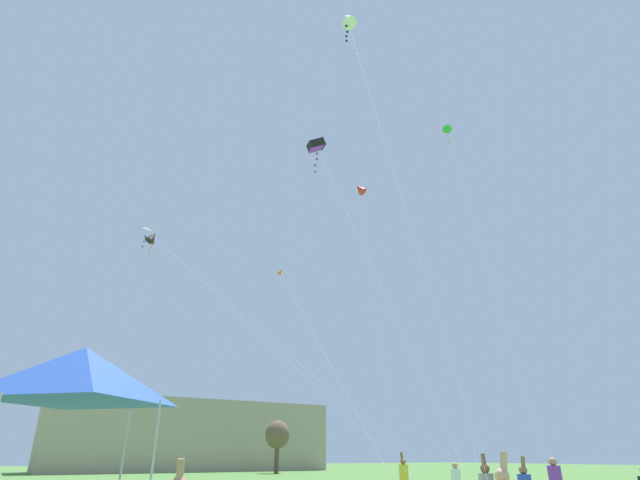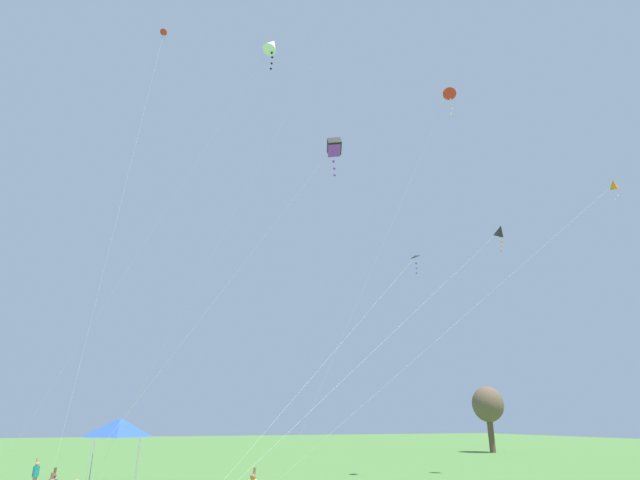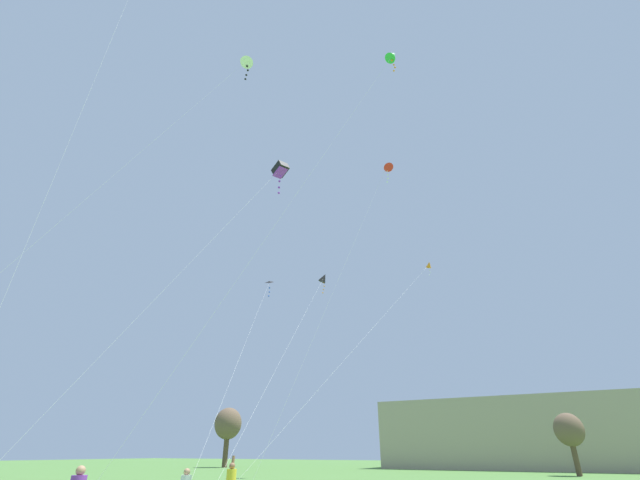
{
  "view_description": "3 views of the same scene",
  "coord_description": "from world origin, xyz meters",
  "px_view_note": "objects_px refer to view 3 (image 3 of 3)",
  "views": [
    {
      "loc": [
        -9.12,
        -9.96,
        1.8
      ],
      "look_at": [
        2.84,
        9.54,
        11.72
      ],
      "focal_mm": 28.0,
      "sensor_mm": 36.0,
      "label": 1
    },
    {
      "loc": [
        30.31,
        2.78,
        3.95
      ],
      "look_at": [
        6.22,
        11.7,
        13.23
      ],
      "focal_mm": 28.0,
      "sensor_mm": 36.0,
      "label": 2
    },
    {
      "loc": [
        19.33,
        -7.42,
        2.11
      ],
      "look_at": [
        8.17,
        12.91,
        13.6
      ],
      "focal_mm": 24.0,
      "sensor_mm": 36.0,
      "label": 3
    }
  ],
  "objects_px": {
    "kite_black_delta_1": "(269,283)",
    "kite_black_diamond_4": "(323,278)",
    "kite_black_box_6": "(280,170)",
    "kite_red_diamond_5": "(387,166)",
    "kite_white_diamond_3": "(248,60)",
    "kite_orange_diamond_0": "(428,266)",
    "kite_green_diamond_2": "(392,56)"
  },
  "relations": [
    {
      "from": "kite_black_delta_1",
      "to": "kite_black_diamond_4",
      "type": "xyz_separation_m",
      "value": [
        1.89,
        7.24,
        2.62
      ]
    },
    {
      "from": "kite_black_diamond_4",
      "to": "kite_black_box_6",
      "type": "xyz_separation_m",
      "value": [
        5.79,
        -17.23,
        1.29
      ]
    },
    {
      "from": "kite_green_diamond_2",
      "to": "kite_red_diamond_5",
      "type": "height_order",
      "value": "kite_green_diamond_2"
    },
    {
      "from": "kite_white_diamond_3",
      "to": "kite_black_box_6",
      "type": "relative_size",
      "value": 1.34
    },
    {
      "from": "kite_black_diamond_4",
      "to": "kite_black_delta_1",
      "type": "bearing_deg",
      "value": -104.61
    },
    {
      "from": "kite_green_diamond_2",
      "to": "kite_black_diamond_4",
      "type": "xyz_separation_m",
      "value": [
        -15.37,
        19.64,
        -4.87
      ]
    },
    {
      "from": "kite_red_diamond_5",
      "to": "kite_green_diamond_2",
      "type": "bearing_deg",
      "value": -65.23
    },
    {
      "from": "kite_black_diamond_4",
      "to": "kite_black_box_6",
      "type": "bearing_deg",
      "value": -71.41
    },
    {
      "from": "kite_black_delta_1",
      "to": "kite_black_box_6",
      "type": "height_order",
      "value": "kite_black_box_6"
    },
    {
      "from": "kite_orange_diamond_0",
      "to": "kite_black_box_6",
      "type": "bearing_deg",
      "value": -109.96
    },
    {
      "from": "kite_black_delta_1",
      "to": "kite_red_diamond_5",
      "type": "height_order",
      "value": "kite_red_diamond_5"
    },
    {
      "from": "kite_orange_diamond_0",
      "to": "kite_black_box_6",
      "type": "xyz_separation_m",
      "value": [
        -5.82,
        -16.04,
        2.62
      ]
    },
    {
      "from": "kite_orange_diamond_0",
      "to": "kite_red_diamond_5",
      "type": "bearing_deg",
      "value": -86.67
    },
    {
      "from": "kite_orange_diamond_0",
      "to": "kite_black_box_6",
      "type": "relative_size",
      "value": 1.05
    },
    {
      "from": "kite_black_delta_1",
      "to": "kite_black_box_6",
      "type": "distance_m",
      "value": 13.2
    },
    {
      "from": "kite_white_diamond_3",
      "to": "kite_red_diamond_5",
      "type": "height_order",
      "value": "kite_white_diamond_3"
    },
    {
      "from": "kite_white_diamond_3",
      "to": "kite_black_diamond_4",
      "type": "height_order",
      "value": "kite_white_diamond_3"
    },
    {
      "from": "kite_black_diamond_4",
      "to": "kite_red_diamond_5",
      "type": "relative_size",
      "value": 1.16
    },
    {
      "from": "kite_black_delta_1",
      "to": "kite_green_diamond_2",
      "type": "distance_m",
      "value": 22.53
    },
    {
      "from": "kite_orange_diamond_0",
      "to": "kite_white_diamond_3",
      "type": "bearing_deg",
      "value": -106.85
    },
    {
      "from": "kite_white_diamond_3",
      "to": "kite_red_diamond_5",
      "type": "distance_m",
      "value": 12.48
    },
    {
      "from": "kite_black_delta_1",
      "to": "kite_green_diamond_2",
      "type": "bearing_deg",
      "value": -35.7
    },
    {
      "from": "kite_red_diamond_5",
      "to": "kite_black_box_6",
      "type": "xyz_separation_m",
      "value": [
        -6.51,
        -4.23,
        -0.77
      ]
    },
    {
      "from": "kite_green_diamond_2",
      "to": "kite_red_diamond_5",
      "type": "relative_size",
      "value": 1.13
    },
    {
      "from": "kite_green_diamond_2",
      "to": "kite_white_diamond_3",
      "type": "relative_size",
      "value": 0.87
    },
    {
      "from": "kite_black_diamond_4",
      "to": "kite_black_box_6",
      "type": "relative_size",
      "value": 1.21
    },
    {
      "from": "kite_black_delta_1",
      "to": "kite_black_box_6",
      "type": "bearing_deg",
      "value": -52.45
    },
    {
      "from": "kite_orange_diamond_0",
      "to": "kite_green_diamond_2",
      "type": "relative_size",
      "value": 0.9
    },
    {
      "from": "kite_orange_diamond_0",
      "to": "kite_black_box_6",
      "type": "height_order",
      "value": "kite_black_box_6"
    },
    {
      "from": "kite_white_diamond_3",
      "to": "kite_black_box_6",
      "type": "distance_m",
      "value": 8.12
    },
    {
      "from": "kite_green_diamond_2",
      "to": "kite_red_diamond_5",
      "type": "bearing_deg",
      "value": 114.77
    },
    {
      "from": "kite_red_diamond_5",
      "to": "kite_black_box_6",
      "type": "relative_size",
      "value": 1.04
    }
  ]
}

